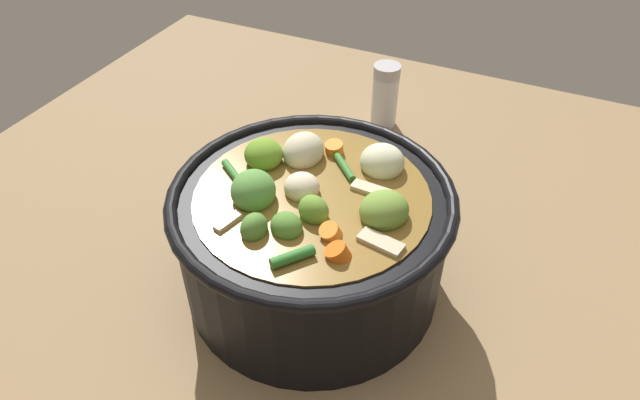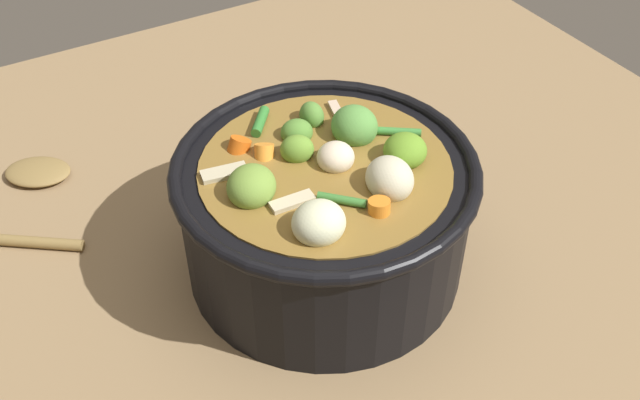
{
  "view_description": "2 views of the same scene",
  "coord_description": "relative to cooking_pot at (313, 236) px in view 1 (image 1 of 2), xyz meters",
  "views": [
    {
      "loc": [
        0.38,
        0.19,
        0.48
      ],
      "look_at": [
        0.0,
        0.01,
        0.12
      ],
      "focal_mm": 32.25,
      "sensor_mm": 36.0,
      "label": 1
    },
    {
      "loc": [
        -0.45,
        0.26,
        0.55
      ],
      "look_at": [
        -0.01,
        0.01,
        0.1
      ],
      "focal_mm": 41.49,
      "sensor_mm": 36.0,
      "label": 2
    }
  ],
  "objects": [
    {
      "name": "cooking_pot",
      "position": [
        0.0,
        0.0,
        0.0
      ],
      "size": [
        0.28,
        0.28,
        0.16
      ],
      "color": "black",
      "rests_on": "ground_plane"
    },
    {
      "name": "ground_plane",
      "position": [
        0.0,
        0.0,
        -0.07
      ],
      "size": [
        1.1,
        1.1,
        0.0
      ],
      "primitive_type": "plane",
      "color": "#8C704C"
    },
    {
      "name": "salt_shaker",
      "position": [
        -0.33,
        -0.04,
        -0.02
      ],
      "size": [
        0.04,
        0.04,
        0.1
      ],
      "color": "silver",
      "rests_on": "ground_plane"
    }
  ]
}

